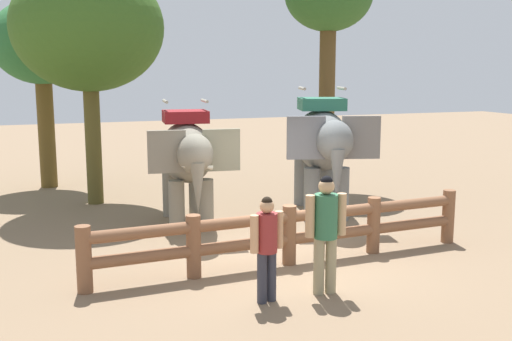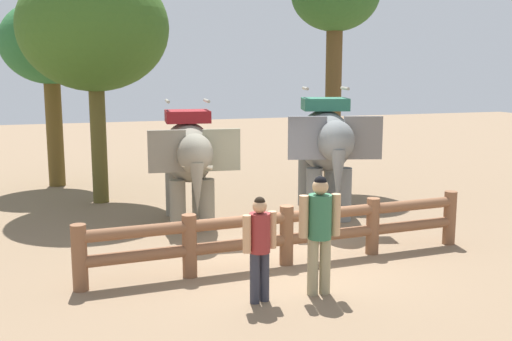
# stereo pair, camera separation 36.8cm
# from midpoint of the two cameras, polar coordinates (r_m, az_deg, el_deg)

# --- Properties ---
(ground_plane) EXTENTS (60.00, 60.00, 0.00)m
(ground_plane) POSITION_cam_midpoint_polar(r_m,az_deg,el_deg) (10.90, 3.48, -8.54)
(ground_plane) COLOR #80674D
(log_fence) EXTENTS (7.20, 0.59, 1.05)m
(log_fence) POSITION_cam_midpoint_polar(r_m,az_deg,el_deg) (10.55, 3.91, -5.72)
(log_fence) COLOR brown
(log_fence) RESTS_ON ground
(elephant_near_left) EXTENTS (1.82, 3.22, 2.74)m
(elephant_near_left) POSITION_cam_midpoint_polar(r_m,az_deg,el_deg) (13.07, -5.55, 1.41)
(elephant_near_left) COLOR gray
(elephant_near_left) RESTS_ON ground
(elephant_center) EXTENTS (2.34, 3.56, 2.98)m
(elephant_center) POSITION_cam_midpoint_polar(r_m,az_deg,el_deg) (14.04, 7.35, 2.50)
(elephant_center) COLOR slate
(elephant_center) RESTS_ON ground
(tourist_woman_in_black) EXTENTS (0.55, 0.37, 1.58)m
(tourist_woman_in_black) POSITION_cam_midpoint_polar(r_m,az_deg,el_deg) (8.79, 1.56, -6.75)
(tourist_woman_in_black) COLOR #2F303C
(tourist_woman_in_black) RESTS_ON ground
(tourist_man_in_blue) EXTENTS (0.65, 0.38, 1.83)m
(tourist_man_in_blue) POSITION_cam_midpoint_polar(r_m,az_deg,el_deg) (9.11, 7.20, -5.30)
(tourist_man_in_blue) COLOR gray
(tourist_man_in_blue) RESTS_ON ground
(tree_far_left) EXTENTS (3.68, 3.68, 5.96)m
(tree_far_left) POSITION_cam_midpoint_polar(r_m,az_deg,el_deg) (15.67, -14.44, 12.85)
(tree_far_left) COLOR brown
(tree_far_left) RESTS_ON ground
(tree_back_center) EXTENTS (2.76, 2.76, 5.30)m
(tree_back_center) POSITION_cam_midpoint_polar(r_m,az_deg,el_deg) (18.30, -18.37, 11.14)
(tree_back_center) COLOR brown
(tree_back_center) RESTS_ON ground
(tree_far_right) EXTENTS (2.49, 2.49, 6.54)m
(tree_far_right) POSITION_cam_midpoint_polar(r_m,az_deg,el_deg) (17.61, 8.12, 15.59)
(tree_far_right) COLOR brown
(tree_far_right) RESTS_ON ground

